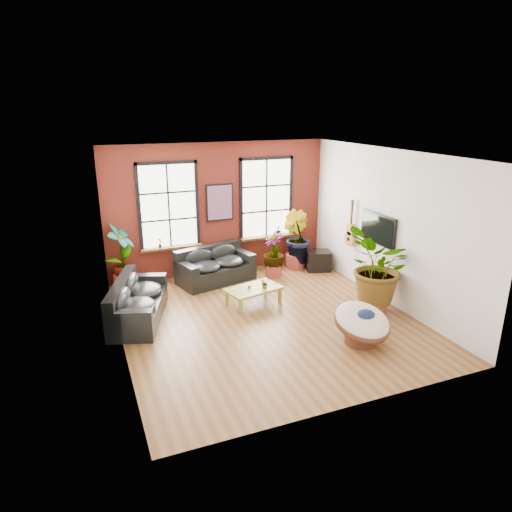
% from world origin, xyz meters
% --- Properties ---
extents(room, '(6.04, 6.54, 3.54)m').
position_xyz_m(room, '(0.00, 0.15, 1.75)').
color(room, brown).
rests_on(room, ground).
extents(sofa_back, '(2.13, 1.43, 0.90)m').
position_xyz_m(sofa_back, '(-0.37, 2.59, 0.40)').
color(sofa_back, black).
rests_on(sofa_back, ground).
extents(sofa_left, '(1.58, 2.38, 0.87)m').
position_xyz_m(sofa_left, '(-2.59, 1.03, 0.39)').
color(sofa_left, black).
rests_on(sofa_left, ground).
extents(coffee_table, '(1.39, 0.99, 0.48)m').
position_xyz_m(coffee_table, '(0.03, 0.84, 0.36)').
color(coffee_table, olive).
rests_on(coffee_table, ground).
extents(papasan_chair, '(1.29, 1.30, 0.82)m').
position_xyz_m(papasan_chair, '(1.30, -1.63, 0.42)').
color(papasan_chair, '#58301F').
rests_on(papasan_chair, ground).
extents(poster, '(0.74, 0.06, 0.98)m').
position_xyz_m(poster, '(0.00, 3.18, 1.95)').
color(poster, black).
rests_on(poster, room).
extents(tv_wall_unit, '(0.13, 1.86, 1.20)m').
position_xyz_m(tv_wall_unit, '(2.93, 0.60, 1.54)').
color(tv_wall_unit, black).
rests_on(tv_wall_unit, room).
extents(media_box, '(0.78, 0.71, 0.54)m').
position_xyz_m(media_box, '(2.56, 2.33, 0.27)').
color(media_box, black).
rests_on(media_box, ground).
extents(pot_back_left, '(0.55, 0.55, 0.38)m').
position_xyz_m(pot_back_left, '(-2.62, 2.96, 0.19)').
color(pot_back_left, '#993932').
rests_on(pot_back_left, ground).
extents(pot_back_right, '(0.66, 0.66, 0.40)m').
position_xyz_m(pot_back_right, '(2.06, 2.74, 0.20)').
color(pot_back_right, '#993932').
rests_on(pot_back_right, ground).
extents(pot_right_wall, '(0.51, 0.51, 0.37)m').
position_xyz_m(pot_right_wall, '(2.41, -0.53, 0.18)').
color(pot_right_wall, '#993932').
rests_on(pot_right_wall, ground).
extents(pot_mid, '(0.53, 0.53, 0.32)m').
position_xyz_m(pot_mid, '(1.20, 2.33, 0.16)').
color(pot_mid, '#993932').
rests_on(pot_mid, ground).
extents(floor_plant_back_left, '(0.91, 0.97, 1.53)m').
position_xyz_m(floor_plant_back_left, '(-2.63, 2.93, 0.91)').
color(floor_plant_back_left, '#0F370E').
rests_on(floor_plant_back_left, ground).
extents(floor_plant_back_right, '(0.89, 0.99, 1.48)m').
position_xyz_m(floor_plant_back_right, '(2.07, 2.76, 0.89)').
color(floor_plant_back_right, '#0F370E').
rests_on(floor_plant_back_right, ground).
extents(floor_plant_right_wall, '(2.02, 2.05, 1.72)m').
position_xyz_m(floor_plant_right_wall, '(2.44, -0.51, 1.02)').
color(floor_plant_right_wall, '#0F370E').
rests_on(floor_plant_right_wall, ground).
extents(floor_plant_mid, '(0.67, 0.67, 1.07)m').
position_xyz_m(floor_plant_mid, '(1.21, 2.35, 0.68)').
color(floor_plant_mid, '#0F370E').
rests_on(floor_plant_mid, ground).
extents(table_plant, '(0.25, 0.23, 0.24)m').
position_xyz_m(table_plant, '(0.28, 0.74, 0.52)').
color(table_plant, '#0F370E').
rests_on(table_plant, coffee_table).
extents(sill_plant_left, '(0.17, 0.17, 0.27)m').
position_xyz_m(sill_plant_left, '(-1.65, 3.13, 1.04)').
color(sill_plant_left, '#0F370E').
rests_on(sill_plant_left, room).
extents(sill_plant_right, '(0.19, 0.19, 0.27)m').
position_xyz_m(sill_plant_right, '(1.70, 3.13, 1.04)').
color(sill_plant_right, '#0F370E').
rests_on(sill_plant_right, room).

